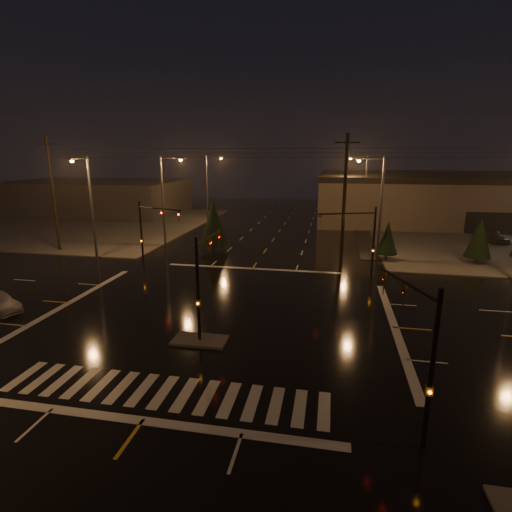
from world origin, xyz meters
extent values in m
plane|color=black|center=(0.00, 0.00, 0.00)|extent=(140.00, 140.00, 0.00)
cube|color=#4A4742|center=(-30.00, 30.00, 0.06)|extent=(36.00, 36.00, 0.12)
cube|color=#4A4742|center=(0.00, -4.00, 0.07)|extent=(3.00, 1.60, 0.15)
cube|color=beige|center=(0.00, -9.00, 0.01)|extent=(15.00, 2.60, 0.01)
cube|color=beige|center=(0.00, -11.00, 0.01)|extent=(16.00, 0.50, 0.01)
cube|color=beige|center=(0.00, 11.00, 0.01)|extent=(16.00, 0.50, 0.01)
cube|color=#3C3735|center=(-35.00, 42.00, 2.80)|extent=(30.00, 18.00, 5.60)
cylinder|color=black|center=(0.00, -4.00, 3.00)|extent=(0.18, 0.18, 6.00)
cylinder|color=black|center=(0.00, -1.75, 5.50)|extent=(0.12, 4.50, 0.12)
imported|color=#594707|center=(0.00, 0.27, 5.45)|extent=(0.16, 0.20, 1.00)
cube|color=#594707|center=(0.00, -4.00, 2.30)|extent=(0.25, 0.18, 0.35)
cylinder|color=black|center=(10.50, 10.50, 3.00)|extent=(0.18, 0.18, 6.00)
cylinder|color=black|center=(8.15, 9.64, 5.50)|extent=(4.74, 1.82, 0.12)
imported|color=#594707|center=(6.04, 8.88, 5.45)|extent=(0.24, 0.22, 1.00)
cube|color=#594707|center=(10.50, 10.50, 2.30)|extent=(0.25, 0.18, 0.35)
cylinder|color=black|center=(-10.50, 10.50, 3.00)|extent=(0.18, 0.18, 6.00)
cylinder|color=black|center=(-8.15, 9.64, 5.50)|extent=(4.74, 1.82, 0.12)
imported|color=#594707|center=(-6.04, 8.88, 5.45)|extent=(0.24, 0.22, 1.00)
cube|color=#594707|center=(-10.50, 10.50, 2.30)|extent=(0.25, 0.18, 0.35)
cylinder|color=black|center=(10.50, -10.50, 3.00)|extent=(0.18, 0.18, 6.00)
cylinder|color=black|center=(9.82, -8.62, 5.50)|extent=(1.48, 3.80, 0.12)
imported|color=#594707|center=(9.20, -6.93, 5.45)|extent=(0.22, 0.24, 1.00)
cube|color=#594707|center=(10.50, -10.50, 2.30)|extent=(0.25, 0.18, 0.35)
cylinder|color=#38383A|center=(-11.50, 18.00, 5.00)|extent=(0.24, 0.24, 10.00)
cylinder|color=#38383A|center=(-10.30, 18.00, 9.80)|extent=(2.40, 0.14, 0.14)
cube|color=#38383A|center=(-9.20, 18.00, 9.75)|extent=(0.70, 0.30, 0.18)
sphere|color=#FF9E2D|center=(-9.20, 18.00, 9.62)|extent=(0.32, 0.32, 0.32)
cylinder|color=#38383A|center=(-11.50, 34.00, 5.00)|extent=(0.24, 0.24, 10.00)
cylinder|color=#38383A|center=(-10.30, 34.00, 9.80)|extent=(2.40, 0.14, 0.14)
cube|color=#38383A|center=(-9.20, 34.00, 9.75)|extent=(0.70, 0.30, 0.18)
sphere|color=#FF9E2D|center=(-9.20, 34.00, 9.62)|extent=(0.32, 0.32, 0.32)
cylinder|color=#38383A|center=(11.50, 16.00, 5.00)|extent=(0.24, 0.24, 10.00)
cylinder|color=#38383A|center=(10.30, 16.00, 9.80)|extent=(2.40, 0.14, 0.14)
cube|color=#38383A|center=(9.20, 16.00, 9.75)|extent=(0.70, 0.30, 0.18)
sphere|color=#FF9E2D|center=(9.20, 16.00, 9.62)|extent=(0.32, 0.32, 0.32)
cylinder|color=#38383A|center=(11.50, 36.00, 5.00)|extent=(0.24, 0.24, 10.00)
cylinder|color=#38383A|center=(10.30, 36.00, 9.80)|extent=(2.40, 0.14, 0.14)
cube|color=#38383A|center=(9.20, 36.00, 9.75)|extent=(0.70, 0.30, 0.18)
sphere|color=#FF9E2D|center=(9.20, 36.00, 9.62)|extent=(0.32, 0.32, 0.32)
cylinder|color=#38383A|center=(-16.00, 11.50, 5.00)|extent=(0.24, 0.24, 10.00)
cylinder|color=#38383A|center=(-16.00, 10.30, 9.80)|extent=(0.14, 2.40, 0.14)
cube|color=#38383A|center=(-16.00, 9.20, 9.75)|extent=(0.30, 0.70, 0.18)
sphere|color=#FF9E2D|center=(-16.00, 9.20, 9.62)|extent=(0.32, 0.32, 0.32)
cylinder|color=black|center=(-22.00, 14.00, 6.00)|extent=(0.32, 0.32, 12.00)
cube|color=black|center=(-22.00, 14.00, 11.20)|extent=(2.20, 0.12, 0.12)
cylinder|color=black|center=(8.00, 14.00, 6.00)|extent=(0.32, 0.32, 12.00)
cube|color=black|center=(8.00, 14.00, 11.20)|extent=(2.20, 0.12, 0.12)
cylinder|color=black|center=(12.39, 16.35, 0.35)|extent=(0.18, 0.18, 0.70)
cone|color=black|center=(12.39, 16.35, 2.30)|extent=(2.05, 2.05, 3.21)
cylinder|color=black|center=(20.71, 16.58, 0.35)|extent=(0.18, 0.18, 0.70)
cone|color=black|center=(20.71, 16.58, 2.57)|extent=(2.39, 2.39, 3.73)
cylinder|color=black|center=(-5.43, 17.10, 0.35)|extent=(0.18, 0.18, 0.70)
cone|color=black|center=(-5.43, 17.10, 3.10)|extent=(3.07, 3.07, 4.79)
imported|color=black|center=(25.66, 27.28, 0.81)|extent=(3.23, 5.08, 1.61)
camera|label=1|loc=(6.93, -23.51, 10.15)|focal=28.00mm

